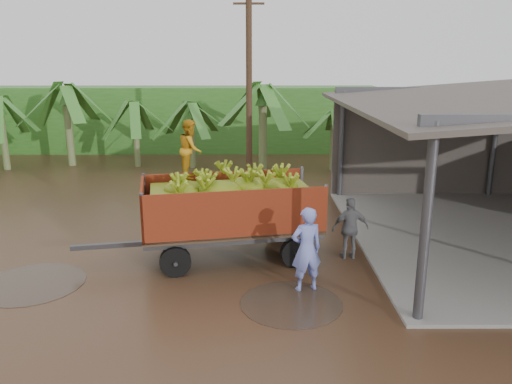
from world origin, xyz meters
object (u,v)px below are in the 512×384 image
at_px(banana_trailer, 230,207).
at_px(man_grey, 350,228).
at_px(utility_pole, 249,89).
at_px(man_blue, 306,249).

height_order(banana_trailer, man_grey, banana_trailer).
bearing_deg(utility_pole, man_blue, -82.19).
relative_size(banana_trailer, utility_pole, 0.82).
height_order(banana_trailer, man_blue, banana_trailer).
bearing_deg(banana_trailer, utility_pole, 76.03).
distance_m(man_blue, utility_pole, 10.39).
bearing_deg(man_grey, man_blue, 46.99).
bearing_deg(man_blue, man_grey, -141.30).
distance_m(man_blue, man_grey, 2.30).
xyz_separation_m(man_blue, utility_pole, (-1.35, 9.87, 2.94)).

